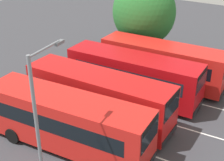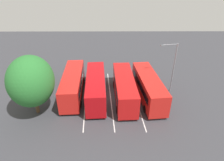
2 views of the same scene
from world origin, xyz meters
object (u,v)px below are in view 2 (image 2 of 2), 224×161
object	(u,v)px
bus_far_right	(73,84)
depot_tree	(31,81)
street_lamp	(173,65)
bus_far_left	(148,87)
bus_center_right	(96,86)
bus_center_left	(124,87)
pedestrian	(81,71)

from	to	relation	value
bus_far_right	depot_tree	xyz separation A→B (m)	(-3.91, 3.85, 2.61)
street_lamp	bus_far_right	bearing A→B (deg)	-5.55
bus_far_left	bus_center_right	distance (m)	7.13
bus_far_right	bus_far_left	bearing A→B (deg)	-97.69
bus_center_left	street_lamp	bearing A→B (deg)	-77.56
street_lamp	bus_far_left	bearing A→B (deg)	16.44
bus_far_left	pedestrian	world-z (taller)	bus_far_left
bus_center_left	pedestrian	xyz separation A→B (m)	(6.79, 6.83, -0.86)
bus_far_right	depot_tree	bearing A→B (deg)	132.24
pedestrian	depot_tree	world-z (taller)	depot_tree
bus_far_right	street_lamp	world-z (taller)	street_lamp
bus_far_left	bus_far_right	xyz separation A→B (m)	(0.82, 10.37, 0.00)
bus_far_left	depot_tree	distance (m)	14.78
bus_center_left	pedestrian	distance (m)	9.67
bus_far_left	pedestrian	xyz separation A→B (m)	(6.57, 10.11, -0.86)
depot_tree	pedestrian	bearing A→B (deg)	-23.07
bus_far_right	street_lamp	xyz separation A→B (m)	(0.76, -13.73, 2.43)
bus_far_left	street_lamp	xyz separation A→B (m)	(1.58, -3.36, 2.43)
bus_far_right	street_lamp	size ratio (longest dim) A/B	1.36
street_lamp	depot_tree	world-z (taller)	depot_tree
bus_center_left	pedestrian	bearing A→B (deg)	42.52
pedestrian	bus_far_left	bearing A→B (deg)	68.23
depot_tree	bus_far_right	bearing A→B (deg)	-44.60
bus_far_right	pedestrian	xyz separation A→B (m)	(5.75, -0.26, -0.86)
bus_center_left	pedestrian	world-z (taller)	bus_center_left
bus_far_left	street_lamp	distance (m)	4.44
bus_center_left	bus_far_right	world-z (taller)	same
street_lamp	depot_tree	bearing A→B (deg)	6.15
bus_far_left	street_lamp	bearing A→B (deg)	-70.75
bus_far_left	depot_tree	xyz separation A→B (m)	(-3.09, 14.22, 2.61)
bus_center_left	depot_tree	size ratio (longest dim) A/B	1.33
bus_center_right	street_lamp	size ratio (longest dim) A/B	1.36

